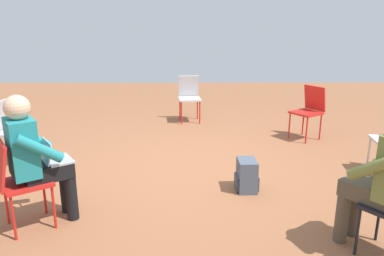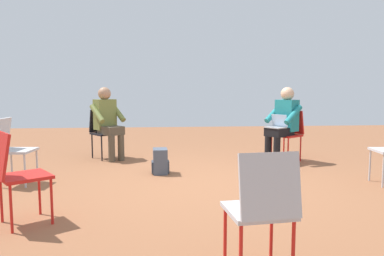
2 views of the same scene
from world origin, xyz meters
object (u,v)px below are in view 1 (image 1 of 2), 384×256
object	(u,v)px
backpack_near_laptop_user	(247,177)
chair_northeast	(309,108)
chair_west	(10,128)
chair_southwest	(17,178)
person_with_laptop	(35,154)
chair_north	(189,95)

from	to	relation	value
backpack_near_laptop_user	chair_northeast	bearing A→B (deg)	56.72
chair_northeast	chair_west	size ratio (longest dim) A/B	1.00
backpack_near_laptop_user	chair_west	bearing A→B (deg)	164.08
chair_southwest	chair_west	distance (m)	1.84
chair_southwest	chair_west	bearing A→B (deg)	172.18
chair_west	person_with_laptop	distance (m)	1.84
chair_north	person_with_laptop	size ratio (longest dim) A/B	0.69
person_with_laptop	chair_west	bearing A→B (deg)	177.47
chair_north	backpack_near_laptop_user	size ratio (longest dim) A/B	2.36
chair_west	person_with_laptop	size ratio (longest dim) A/B	0.69
chair_northeast	backpack_near_laptop_user	distance (m)	2.34
chair_northeast	person_with_laptop	size ratio (longest dim) A/B	0.69
person_with_laptop	backpack_near_laptop_user	size ratio (longest dim) A/B	3.44
chair_southwest	person_with_laptop	world-z (taller)	person_with_laptop
chair_west	chair_southwest	bearing A→B (deg)	30.69
chair_southwest	backpack_near_laptop_user	xyz separation A→B (m)	(2.17, 0.79, -0.34)
chair_west	person_with_laptop	bearing A→B (deg)	35.98
chair_northeast	person_with_laptop	xyz separation A→B (m)	(-3.30, -2.63, 0.20)
chair_northeast	person_with_laptop	world-z (taller)	person_with_laptop
chair_southwest	person_with_laptop	size ratio (longest dim) A/B	0.69
chair_northeast	chair_west	distance (m)	4.40
chair_southwest	backpack_near_laptop_user	distance (m)	2.33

